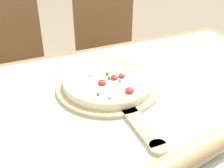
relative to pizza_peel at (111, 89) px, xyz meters
The scene contains 6 objects.
dining_table 0.14m from the pizza_peel, 62.35° to the right, with size 1.36×0.82×0.73m.
towel_cloth 0.06m from the pizza_peel, 62.35° to the right, with size 1.28×0.74×0.00m.
pizza_peel is the anchor object (origin of this frame).
pizza 0.03m from the pizza_peel, 89.60° to the left, with size 0.30×0.30×0.03m.
chair_left 0.82m from the pizza_peel, 109.51° to the left, with size 0.40×0.40×0.88m.
chair_right 0.84m from the pizza_peel, 66.45° to the left, with size 0.43×0.43×0.88m.
Camera 1 is at (-0.33, -0.65, 1.23)m, focal length 45.00 mm.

